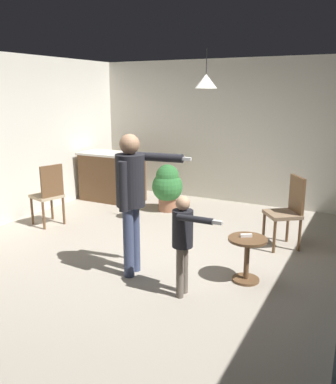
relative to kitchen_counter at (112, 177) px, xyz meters
The scene contains 11 objects.
ground 3.29m from the kitchen_counter, 41.27° to the right, with size 7.68×7.68×0.00m, color #9E9384.
wall_back 2.80m from the kitchen_counter, 23.20° to the left, with size 6.40×0.10×2.70m, color silver.
kitchen_counter is the anchor object (origin of this frame).
side_table_by_couch 4.05m from the kitchen_counter, 33.25° to the right, with size 0.44×0.44×0.52m.
person_adult 3.45m from the kitchen_counter, 51.07° to the right, with size 0.79×0.55×1.66m.
person_child 4.06m from the kitchen_counter, 44.65° to the right, with size 0.57×0.32×1.09m.
dining_chair_by_counter 1.74m from the kitchen_counter, 90.14° to the right, with size 0.52×0.52×1.00m.
dining_chair_near_wall 3.69m from the kitchen_counter, 14.83° to the right, with size 0.59×0.59×1.00m.
potted_plant_by_wall 1.30m from the kitchen_counter, ahead, with size 0.55×0.55×0.85m.
spare_remote_on_table 4.01m from the kitchen_counter, 33.16° to the right, with size 0.04×0.13×0.04m, color white.
ceiling_light_pendant 3.03m from the kitchen_counter, 20.81° to the right, with size 0.32×0.32×0.55m.
Camera 1 is at (2.11, -4.28, 2.12)m, focal length 38.04 mm.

